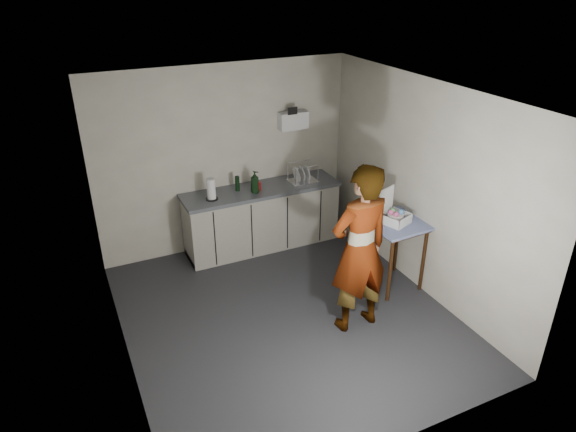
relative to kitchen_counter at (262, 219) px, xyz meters
name	(u,v)px	position (x,y,z in m)	size (l,w,h in m)	color
ground	(287,316)	(-0.40, -1.70, -0.43)	(4.00, 4.00, 0.00)	#27272C
wall_back	(226,159)	(-0.40, 0.29, 0.87)	(3.60, 0.02, 2.60)	beige
wall_right	(422,189)	(1.39, -1.70, 0.87)	(0.02, 4.00, 2.60)	beige
wall_left	(113,254)	(-2.19, -1.70, 0.87)	(0.02, 4.00, 2.60)	beige
ceiling	(287,96)	(-0.40, -1.70, 2.17)	(3.60, 4.00, 0.01)	white
kitchen_counter	(262,219)	(0.00, 0.00, 0.00)	(2.24, 0.62, 0.91)	black
wall_shelf	(293,121)	(0.60, 0.22, 1.32)	(0.42, 0.18, 0.37)	white
side_table	(396,230)	(1.10, -1.66, 0.37)	(0.74, 0.74, 0.91)	#3D230E
standing_man	(360,250)	(0.25, -2.15, 0.55)	(0.71, 0.47, 1.95)	#B2A593
soap_bottle	(255,182)	(-0.13, -0.11, 0.64)	(0.12, 0.12, 0.31)	black
soda_can	(259,186)	(-0.05, -0.04, 0.54)	(0.06, 0.06, 0.11)	red
dark_bottle	(237,184)	(-0.33, 0.05, 0.59)	(0.06, 0.06, 0.21)	black
paper_towel	(211,190)	(-0.74, -0.07, 0.62)	(0.16, 0.16, 0.29)	black
dish_rack	(302,178)	(0.62, -0.04, 0.55)	(0.40, 0.30, 0.28)	white
bakery_box	(394,215)	(1.05, -1.66, 0.58)	(0.38, 0.39, 0.41)	white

